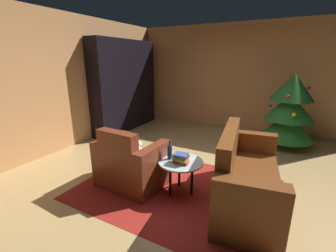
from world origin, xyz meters
TOP-DOWN VIEW (x-y plane):
  - ground_plane at (0.00, 0.00)m, footprint 7.46×7.46m
  - wall_back at (0.00, 3.14)m, footprint 5.72×0.06m
  - wall_left at (-2.83, 0.00)m, footprint 0.06×6.34m
  - area_rug at (-0.07, -0.39)m, footprint 2.68×1.98m
  - bookshelf_unit at (-2.55, 1.83)m, footprint 0.40×2.14m
  - armchair_red at (-0.72, -0.59)m, footprint 0.95×0.73m
  - couch_red at (0.82, -0.21)m, footprint 0.94×1.81m
  - coffee_table at (0.00, -0.42)m, footprint 0.61×0.61m
  - book_stack_on_table at (0.03, -0.47)m, footprint 0.22×0.17m
  - bottle_on_table at (-0.16, -0.42)m, footprint 0.06×0.06m
  - decorated_tree at (1.21, 2.22)m, footprint 1.06×1.06m

SIDE VIEW (x-z plane):
  - ground_plane at x=0.00m, z-range 0.00..0.00m
  - area_rug at x=-0.07m, z-range 0.00..0.01m
  - armchair_red at x=-0.72m, z-range -0.13..0.76m
  - couch_red at x=0.82m, z-range -0.15..0.80m
  - coffee_table at x=0.00m, z-range 0.18..0.65m
  - book_stack_on_table at x=0.03m, z-range 0.47..0.61m
  - bottle_on_table at x=-0.16m, z-range 0.44..0.71m
  - decorated_tree at x=1.21m, z-range 0.03..1.55m
  - bookshelf_unit at x=-2.55m, z-range -0.03..2.22m
  - wall_back at x=0.00m, z-range 0.00..2.67m
  - wall_left at x=-2.83m, z-range 0.00..2.67m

